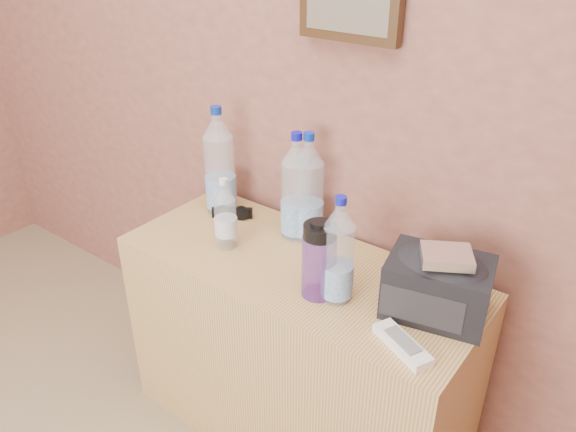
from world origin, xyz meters
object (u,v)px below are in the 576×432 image
at_px(pet_large_c, 308,193).
at_px(sunglasses, 232,213).
at_px(pet_large_d, 338,255).
at_px(pet_large_b, 296,192).
at_px(pet_small, 225,217).
at_px(pet_large_a, 220,166).
at_px(toiletry_bag, 438,284).
at_px(nalgene_bottle, 319,259).
at_px(ac_remote, 402,344).
at_px(dresser, 296,352).
at_px(foil_packet, 447,256).

bearing_deg(pet_large_c, sunglasses, -168.89).
xyz_separation_m(pet_large_c, pet_large_d, (0.25, -0.21, -0.02)).
distance_m(pet_large_b, sunglasses, 0.28).
bearing_deg(pet_small, pet_large_a, 136.75).
height_order(sunglasses, toiletry_bag, toiletry_bag).
relative_size(pet_large_a, nalgene_bottle, 1.65).
bearing_deg(pet_large_c, pet_small, -129.25).
bearing_deg(pet_large_b, pet_large_c, 23.90).
bearing_deg(toiletry_bag, ac_remote, -103.38).
xyz_separation_m(dresser, pet_large_d, (0.18, -0.06, 0.47)).
relative_size(nalgene_bottle, ac_remote, 1.33).
distance_m(sunglasses, foil_packet, 0.79).
xyz_separation_m(pet_large_a, ac_remote, (0.82, -0.25, -0.15)).
bearing_deg(sunglasses, pet_large_c, -22.89).
height_order(pet_large_c, toiletry_bag, pet_large_c).
height_order(nalgene_bottle, foil_packet, nalgene_bottle).
bearing_deg(sunglasses, pet_large_a, 129.35).
relative_size(pet_large_a, pet_small, 1.62).
relative_size(dresser, toiletry_bag, 4.28).
bearing_deg(sunglasses, toiletry_bag, -38.41).
relative_size(pet_large_c, nalgene_bottle, 1.56).
bearing_deg(pet_large_c, dresser, -64.39).
height_order(pet_small, sunglasses, pet_small).
xyz_separation_m(pet_large_d, ac_remote, (0.23, -0.07, -0.12)).
height_order(pet_small, nalgene_bottle, pet_small).
height_order(pet_large_b, pet_large_d, pet_large_b).
relative_size(pet_large_d, pet_small, 1.33).
distance_m(nalgene_bottle, foil_packet, 0.32).
bearing_deg(toiletry_bag, pet_large_a, 161.61).
bearing_deg(foil_packet, dresser, -177.47).
height_order(dresser, pet_large_d, pet_large_d).
distance_m(pet_large_d, toiletry_bag, 0.26).
relative_size(pet_large_a, pet_large_b, 1.07).
bearing_deg(dresser, pet_large_b, 127.80).
bearing_deg(pet_large_c, pet_large_d, -40.80).
bearing_deg(ac_remote, pet_large_a, -172.53).
distance_m(pet_large_a, sunglasses, 0.16).
xyz_separation_m(pet_large_d, foil_packet, (0.25, 0.08, 0.05)).
relative_size(nalgene_bottle, foil_packet, 1.86).
distance_m(pet_small, toiletry_bag, 0.65).
relative_size(pet_large_c, sunglasses, 2.52).
relative_size(sunglasses, foil_packet, 1.15).
height_order(pet_large_a, foil_packet, pet_large_a).
bearing_deg(foil_packet, nalgene_bottle, -161.76).
distance_m(pet_large_a, nalgene_bottle, 0.57).
xyz_separation_m(pet_large_d, sunglasses, (-0.52, 0.16, -0.12)).
height_order(dresser, pet_large_b, pet_large_b).
xyz_separation_m(dresser, sunglasses, (-0.34, 0.10, 0.36)).
xyz_separation_m(pet_large_a, pet_large_b, (0.30, 0.02, -0.01)).
bearing_deg(pet_large_b, dresser, -52.20).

